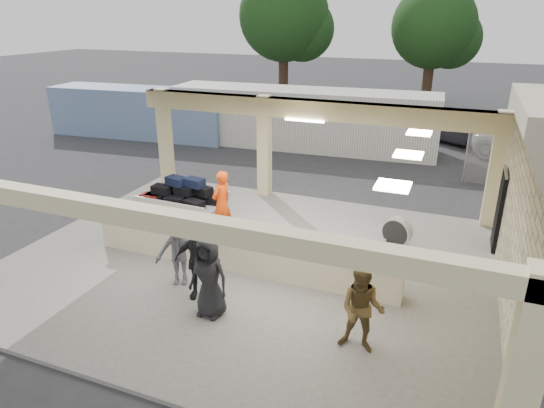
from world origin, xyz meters
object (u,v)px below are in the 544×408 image
at_px(passenger_c, 178,252).
at_px(container_white, 302,119).
at_px(car_white_a, 542,146).
at_px(luggage_cart, 182,198).
at_px(passenger_a, 362,310).
at_px(car_dark, 460,129).
at_px(passenger_b, 198,261).
at_px(passenger_d, 209,277).
at_px(baggage_handler, 222,203).
at_px(container_blue, 141,112).
at_px(baggage_counter, 239,251).
at_px(drum_fan, 397,232).

bearing_deg(passenger_c, container_white, 78.96).
bearing_deg(car_white_a, luggage_cart, 157.55).
height_order(passenger_a, passenger_c, passenger_a).
bearing_deg(car_dark, passenger_b, -165.36).
bearing_deg(passenger_d, passenger_b, 141.31).
relative_size(passenger_a, car_white_a, 0.33).
relative_size(passenger_a, passenger_c, 1.03).
distance_m(baggage_handler, container_blue, 13.56).
bearing_deg(passenger_a, baggage_counter, 150.19).
height_order(luggage_cart, passenger_c, passenger_c).
distance_m(passenger_c, passenger_d, 1.51).
relative_size(drum_fan, car_white_a, 0.17).
xyz_separation_m(baggage_counter, car_white_a, (8.01, 13.45, 0.17)).
distance_m(passenger_b, car_dark, 17.70).
bearing_deg(baggage_handler, passenger_d, 37.59).
xyz_separation_m(passenger_a, car_white_a, (4.55, 15.42, -0.22)).
distance_m(luggage_cart, passenger_c, 3.69).
height_order(baggage_counter, passenger_a, passenger_a).
relative_size(passenger_c, passenger_d, 0.94).
height_order(baggage_counter, passenger_c, passenger_c).
bearing_deg(baggage_counter, passenger_d, -82.50).
distance_m(drum_fan, car_white_a, 11.76).
relative_size(drum_fan, passenger_c, 0.53).
xyz_separation_m(car_dark, container_white, (-7.09, -3.31, 0.63)).
relative_size(luggage_cart, passenger_c, 1.48).
bearing_deg(passenger_c, passenger_a, -27.43).
bearing_deg(passenger_c, passenger_b, -41.14).
distance_m(passenger_b, container_white, 13.86).
bearing_deg(passenger_d, passenger_c, 150.41).
bearing_deg(passenger_d, car_white_a, 66.92).
relative_size(drum_fan, container_white, 0.07).
bearing_deg(passenger_a, car_dark, 86.04).
bearing_deg(passenger_d, container_blue, 133.88).
height_order(luggage_cart, drum_fan, luggage_cart).
height_order(baggage_counter, container_blue, container_blue).
bearing_deg(passenger_d, passenger_a, 4.05).
distance_m(luggage_cart, container_blue, 12.25).
xyz_separation_m(baggage_handler, passenger_d, (1.59, -3.65, -0.06)).
bearing_deg(luggage_cart, car_white_a, 48.78).
bearing_deg(passenger_a, passenger_c, 169.72).
xyz_separation_m(luggage_cart, passenger_b, (2.55, -3.49, 0.12)).
distance_m(baggage_handler, passenger_d, 3.98).
height_order(luggage_cart, container_white, container_white).
distance_m(luggage_cart, baggage_handler, 1.59).
bearing_deg(car_white_a, passenger_c, 169.45).
distance_m(baggage_counter, drum_fan, 4.34).
distance_m(baggage_counter, car_dark, 16.19).
bearing_deg(passenger_a, passenger_b, 172.43).
xyz_separation_m(drum_fan, car_dark, (1.16, 12.90, 0.16)).
height_order(passenger_b, car_dark, passenger_b).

